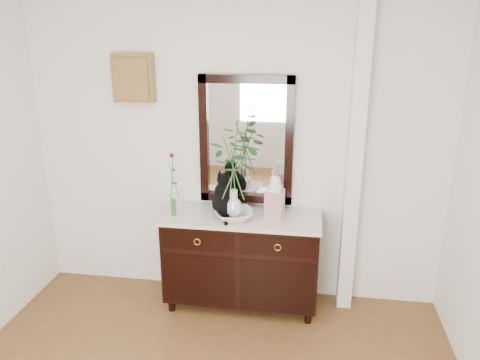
% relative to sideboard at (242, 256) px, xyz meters
% --- Properties ---
extents(wall_back, '(3.60, 0.04, 2.70)m').
position_rel_sideboard_xyz_m(wall_back, '(-0.10, 0.25, 0.88)').
color(wall_back, white).
rests_on(wall_back, ground).
extents(pilaster, '(0.12, 0.20, 2.70)m').
position_rel_sideboard_xyz_m(pilaster, '(0.90, 0.17, 0.88)').
color(pilaster, white).
rests_on(pilaster, ground).
extents(sideboard, '(1.33, 0.52, 0.82)m').
position_rel_sideboard_xyz_m(sideboard, '(0.00, 0.00, 0.00)').
color(sideboard, black).
rests_on(sideboard, ground).
extents(wall_mirror, '(0.80, 0.06, 1.10)m').
position_rel_sideboard_xyz_m(wall_mirror, '(-0.00, 0.24, 0.97)').
color(wall_mirror, black).
rests_on(wall_mirror, wall_back).
extents(key_cabinet, '(0.35, 0.10, 0.40)m').
position_rel_sideboard_xyz_m(key_cabinet, '(-0.95, 0.21, 1.48)').
color(key_cabinet, brown).
rests_on(key_cabinet, wall_back).
extents(cat, '(0.33, 0.37, 0.35)m').
position_rel_sideboard_xyz_m(cat, '(-0.15, 0.01, 0.55)').
color(cat, black).
rests_on(cat, sideboard).
extents(lotus_bowl, '(0.38, 0.38, 0.08)m').
position_rel_sideboard_xyz_m(lotus_bowl, '(-0.05, -0.08, 0.41)').
color(lotus_bowl, white).
rests_on(lotus_bowl, sideboard).
extents(vase_branches, '(0.45, 0.45, 0.82)m').
position_rel_sideboard_xyz_m(vase_branches, '(-0.05, -0.08, 0.81)').
color(vase_branches, silver).
rests_on(vase_branches, lotus_bowl).
extents(bud_vase_rose, '(0.08, 0.08, 0.55)m').
position_rel_sideboard_xyz_m(bud_vase_rose, '(-0.57, -0.07, 0.65)').
color(bud_vase_rose, '#2C6E2D').
rests_on(bud_vase_rose, sideboard).
extents(ginger_jar, '(0.16, 0.16, 0.38)m').
position_rel_sideboard_xyz_m(ginger_jar, '(0.27, 0.01, 0.57)').
color(ginger_jar, white).
rests_on(ginger_jar, sideboard).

